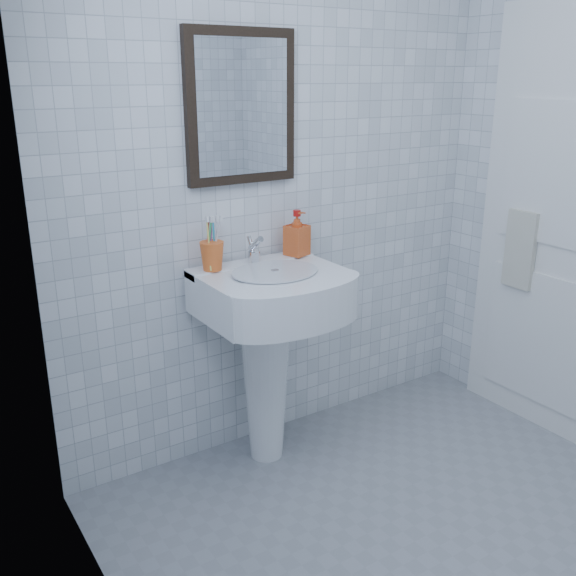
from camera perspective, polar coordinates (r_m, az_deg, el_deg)
ground at (r=2.59m, az=15.60°, el=-22.80°), size 2.40×2.40×0.00m
wall_back at (r=2.90m, az=-0.35°, el=9.95°), size 2.20×0.02×2.50m
wall_left at (r=1.36m, az=-11.86°, el=-0.21°), size 0.02×2.40×2.50m
washbasin at (r=2.78m, az=-1.77°, el=-4.08°), size 0.59×0.43×0.91m
faucet at (r=2.76m, az=-3.02°, el=3.26°), size 0.05×0.11×0.13m
toothbrush_cup at (r=2.67m, az=-6.76°, el=2.84°), size 0.11×0.11×0.12m
soap_dispenser at (r=2.87m, az=0.80°, el=4.91°), size 0.11×0.11×0.20m
wall_mirror at (r=2.74m, az=-4.17°, el=15.72°), size 0.50×0.04×0.62m
bathroom_door at (r=3.24m, az=22.63°, el=4.93°), size 0.04×0.80×2.00m
towel_ring at (r=3.30m, az=20.48°, el=6.28°), size 0.01×0.18×0.18m
hand_towel at (r=3.32m, az=19.93°, el=3.22°), size 0.03×0.16×0.38m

